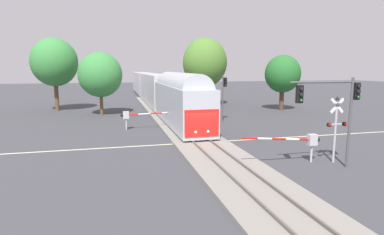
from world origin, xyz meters
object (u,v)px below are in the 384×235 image
Objects in this scene: crossing_signal_mast at (336,123)px; pine_left_background at (54,62)px; traffic_signal_near_right at (335,101)px; oak_behind_train at (100,75)px; elm_centre_background at (205,63)px; commuter_train at (154,88)px; crossing_gate_near at (305,141)px; maple_right_background at (283,74)px; crossing_gate_far at (134,115)px; traffic_signal_far_side at (224,90)px.

pine_left_background is (-21.14, 30.74, 4.15)m from crossing_signal_mast.
traffic_signal_near_right is 29.59m from oak_behind_train.
pine_left_background is 21.95m from elm_centre_background.
commuter_train is 13.29m from oak_behind_train.
maple_right_background is at bearing 63.40° from crossing_gate_near.
crossing_signal_mast is 0.53× the size of oak_behind_train.
pine_left_background is 8.57m from oak_behind_train.
pine_left_background is at bearing 124.51° from crossing_signal_mast.
crossing_gate_near is 26.28m from maple_right_background.
oak_behind_train is (-24.73, 1.36, -0.01)m from maple_right_background.
traffic_signal_near_right is 0.51× the size of elm_centre_background.
crossing_gate_near is at bearing -54.68° from crossing_gate_far.
commuter_train is 6.09× the size of pine_left_background.
traffic_signal_near_right reaches higher than crossing_signal_mast.
traffic_signal_far_side is 0.66× the size of oak_behind_train.
maple_right_background is 31.77m from pine_left_background.
oak_behind_train is (-8.12, -10.25, 2.35)m from commuter_train.
crossing_gate_far is at bearing -102.53° from commuter_train.
pine_left_background is at bearing 122.47° from crossing_gate_near.
crossing_gate_near is 0.53× the size of pine_left_background.
pine_left_background is 0.95× the size of elm_centre_background.
pine_left_background is (-30.94, 7.03, 1.62)m from maple_right_background.
commuter_train is at bearing 99.00° from traffic_signal_near_right.
traffic_signal_near_right is at bearing -88.58° from traffic_signal_far_side.
elm_centre_background reaches higher than pine_left_background.
traffic_signal_near_right is 27.05m from maple_right_background.
maple_right_background is 0.77× the size of pine_left_background.
traffic_signal_far_side is (10.04, 2.41, 2.07)m from crossing_gate_far.
oak_behind_train reaches higher than crossing_gate_far.
maple_right_background is at bearing 24.26° from crossing_gate_far.
commuter_train is 9.56× the size of crossing_gate_far.
crossing_gate_far is 0.64× the size of pine_left_background.
crossing_signal_mast is at bearing 44.79° from traffic_signal_near_right.
traffic_signal_far_side is at bearing -98.39° from elm_centre_background.
crossing_gate_far is 1.23× the size of traffic_signal_far_side.
pine_left_background is at bearing 119.99° from crossing_gate_far.
crossing_gate_far is 18.60m from traffic_signal_near_right.
crossing_gate_far is at bearing 129.28° from crossing_signal_mast.
commuter_train reaches higher than crossing_gate_near.
crossing_signal_mast is at bearing -59.22° from oak_behind_train.
crossing_gate_near is 16.20m from traffic_signal_far_side.
crossing_signal_mast is at bearing -79.08° from commuter_train.
traffic_signal_far_side is (0.37, 16.07, 2.05)m from crossing_gate_near.
traffic_signal_near_right is 0.68× the size of oak_behind_train.
traffic_signal_near_right is at bearing -61.57° from crossing_gate_near.
elm_centre_background is (7.59, -3.45, 4.02)m from commuter_train.
maple_right_background is (11.29, 7.20, 1.61)m from traffic_signal_far_side.
crossing_signal_mast reaches higher than crossing_gate_far.
pine_left_background reaches higher than crossing_signal_mast.
crossing_gate_near is at bearing -94.79° from elm_centre_background.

